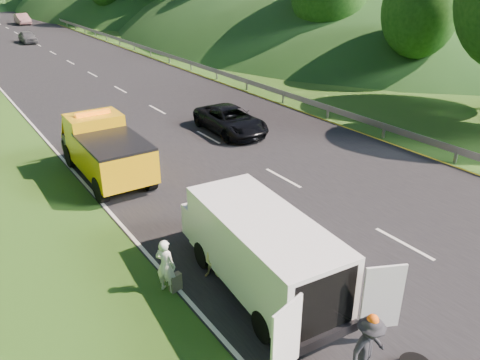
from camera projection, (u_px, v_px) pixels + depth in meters
ground at (289, 245)px, 14.62m from camera, size 320.00×320.00×0.00m
road_surface at (53, 53)px, 46.15m from camera, size 14.00×200.00×0.02m
guardrail at (86, 33)px, 59.26m from camera, size 0.06×140.00×1.52m
tree_line_right at (153, 22)px, 71.38m from camera, size 14.00×140.00×14.00m
tow_truck at (105, 149)px, 18.79m from camera, size 2.31×5.88×2.51m
white_van at (260, 247)px, 12.20m from camera, size 3.43×6.48×2.23m
woman at (168, 290)px, 12.58m from camera, size 0.66×0.70×1.56m
child at (214, 277)px, 13.12m from camera, size 0.66×0.64×1.07m
suitcase at (176, 282)px, 12.48m from camera, size 0.34×0.22×0.52m
passing_suv at (231, 133)px, 24.36m from camera, size 2.37×4.85×1.33m
dist_car_a at (29, 43)px, 51.90m from camera, size 1.52×3.79×1.29m
dist_car_b at (23, 24)px, 67.95m from camera, size 1.59×4.56×1.50m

